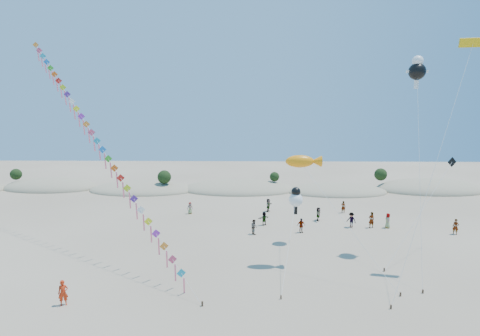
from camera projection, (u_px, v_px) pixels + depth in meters
name	position (u px, v px, depth m)	size (l,w,h in m)	color
dune_ridge	(245.00, 189.00, 66.78)	(145.30, 11.49, 5.57)	gray
kite_train	(92.00, 134.00, 38.74)	(22.97, 23.05, 22.05)	#3F2D1E
fish_kite	(304.00, 161.00, 34.63)	(8.13, 6.94, 9.75)	#3F2D1E
cartoon_kite_low	(296.00, 198.00, 40.63)	(3.18, 13.09, 5.81)	#3F2D1E
cartoon_kite_high	(417.00, 70.00, 36.73)	(3.38, 10.28, 18.50)	#3F2D1E
parafoil_kite	(472.00, 48.00, 32.32)	(9.43, 8.31, 19.41)	#3F2D1E
dark_kite	(436.00, 188.00, 37.80)	(8.87, 6.80, 9.01)	#3F2D1E
flyer_foreground	(63.00, 293.00, 28.21)	(0.67, 0.44, 1.83)	red
beachgoers	(309.00, 216.00, 47.93)	(31.07, 10.81, 1.86)	slate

